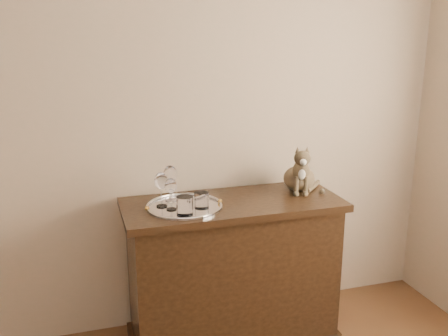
# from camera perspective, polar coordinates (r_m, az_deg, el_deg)

# --- Properties ---
(wall_back) EXTENTS (4.00, 0.10, 2.70)m
(wall_back) POSITION_cam_1_polar(r_m,az_deg,el_deg) (2.80, -12.83, 6.85)
(wall_back) COLOR #C1A890
(wall_back) RESTS_ON ground
(sideboard) EXTENTS (1.20, 0.50, 0.85)m
(sideboard) POSITION_cam_1_polar(r_m,az_deg,el_deg) (2.90, 0.97, -11.78)
(sideboard) COLOR black
(sideboard) RESTS_ON ground
(tray) EXTENTS (0.40, 0.40, 0.01)m
(tray) POSITION_cam_1_polar(r_m,az_deg,el_deg) (2.63, -4.54, -4.50)
(tray) COLOR silver
(tray) RESTS_ON sideboard
(wine_glass_a) EXTENTS (0.07, 0.07, 0.18)m
(wine_glass_a) POSITION_cam_1_polar(r_m,az_deg,el_deg) (2.61, -7.18, -2.47)
(wine_glass_a) COLOR silver
(wine_glass_a) RESTS_ON tray
(wine_glass_b) EXTENTS (0.07, 0.07, 0.20)m
(wine_glass_b) POSITION_cam_1_polar(r_m,az_deg,el_deg) (2.70, -6.13, -1.73)
(wine_glass_b) COLOR silver
(wine_glass_b) RESTS_ON tray
(wine_glass_c) EXTENTS (0.06, 0.06, 0.17)m
(wine_glass_c) POSITION_cam_1_polar(r_m,az_deg,el_deg) (2.57, -6.07, -2.97)
(wine_glass_c) COLOR silver
(wine_glass_c) RESTS_ON tray
(tumbler_a) EXTENTS (0.08, 0.08, 0.09)m
(tumbler_a) POSITION_cam_1_polar(r_m,az_deg,el_deg) (2.59, -2.58, -3.70)
(tumbler_a) COLOR silver
(tumbler_a) RESTS_ON tray
(tumbler_b) EXTENTS (0.08, 0.08, 0.10)m
(tumbler_b) POSITION_cam_1_polar(r_m,az_deg,el_deg) (2.50, -4.50, -4.32)
(tumbler_b) COLOR white
(tumbler_b) RESTS_ON tray
(cat) EXTENTS (0.35, 0.34, 0.28)m
(cat) POSITION_cam_1_polar(r_m,az_deg,el_deg) (2.91, 8.63, 0.14)
(cat) COLOR #49392B
(cat) RESTS_ON sideboard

